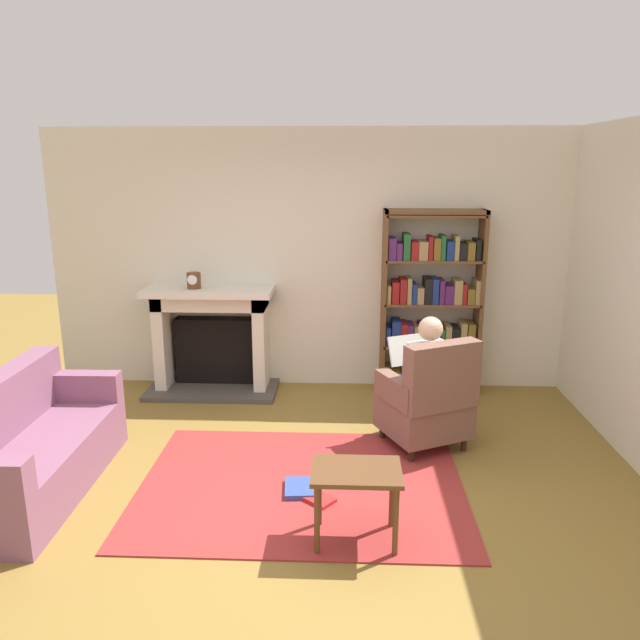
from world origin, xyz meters
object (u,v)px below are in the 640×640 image
(bookshelf, at_px, (431,305))
(seated_reader, at_px, (422,374))
(fireplace, at_px, (213,336))
(sofa_floral, at_px, (29,449))
(side_table, at_px, (356,481))
(mantel_clock, at_px, (194,280))
(armchair_reading, at_px, (428,401))

(bookshelf, xyz_separation_m, seated_reader, (-0.23, -1.25, -0.31))
(fireplace, distance_m, sofa_floral, 2.33)
(side_table, bearing_deg, mantel_clock, 122.22)
(fireplace, xyz_separation_m, side_table, (1.47, -2.66, -0.17))
(fireplace, height_order, seated_reader, seated_reader)
(side_table, bearing_deg, fireplace, 118.91)
(bookshelf, bearing_deg, seated_reader, -100.54)
(seated_reader, height_order, sofa_floral, seated_reader)
(armchair_reading, xyz_separation_m, side_table, (-0.62, -1.34, -0.01))
(fireplace, bearing_deg, seated_reader, -30.87)
(fireplace, bearing_deg, bookshelf, 0.91)
(mantel_clock, relative_size, seated_reader, 0.14)
(fireplace, height_order, side_table, fireplace)
(armchair_reading, bearing_deg, mantel_clock, -54.69)
(seated_reader, bearing_deg, armchair_reading, 90.00)
(bookshelf, bearing_deg, fireplace, -179.09)
(armchair_reading, height_order, sofa_floral, armchair_reading)
(mantel_clock, xyz_separation_m, bookshelf, (2.42, 0.14, -0.26))
(mantel_clock, distance_m, bookshelf, 2.43)
(seated_reader, xyz_separation_m, sofa_floral, (-2.93, -0.92, -0.30))
(fireplace, bearing_deg, armchair_reading, -32.35)
(bookshelf, height_order, armchair_reading, bookshelf)
(seated_reader, distance_m, sofa_floral, 3.09)
(mantel_clock, bearing_deg, seated_reader, -27.14)
(fireplace, height_order, mantel_clock, mantel_clock)
(mantel_clock, bearing_deg, side_table, -57.78)
(side_table, bearing_deg, armchair_reading, 65.12)
(mantel_clock, xyz_separation_m, side_table, (1.61, -2.56, -0.78))
(fireplace, distance_m, side_table, 3.04)
(mantel_clock, distance_m, side_table, 3.12)
(armchair_reading, bearing_deg, seated_reader, -90.00)
(armchair_reading, relative_size, seated_reader, 0.85)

